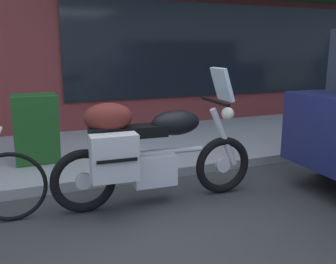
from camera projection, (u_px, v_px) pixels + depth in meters
name	position (u px, v px, depth m)	size (l,w,h in m)	color
ground_plane	(171.00, 224.00, 3.48)	(80.00, 80.00, 0.00)	#343434
touring_motorcycle	(146.00, 148.00, 3.79)	(2.17, 0.62, 1.40)	black
sandwich_board_sign	(36.00, 130.00, 4.76)	(0.55, 0.41, 0.91)	#1E511E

